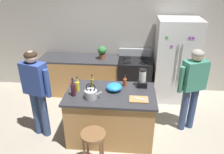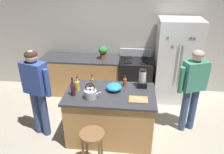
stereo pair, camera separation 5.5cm
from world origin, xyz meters
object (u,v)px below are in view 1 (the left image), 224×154
object	(u,v)px
bottle_wine	(73,89)
bottle_soda	(77,86)
refrigerator	(175,61)
potted_plant	(102,52)
blender_appliance	(142,79)
mixing_bowl	(114,87)
bottle_vinegar	(92,83)
bar_stool	(94,142)
tea_kettle	(91,94)
bottle_cooking_sauce	(125,82)
stove_range	(134,78)
kitchen_island	(111,115)
person_by_sink_right	(193,83)
chef_knife	(140,99)
cutting_board	(139,99)
person_by_island_left	(36,87)

from	to	relation	value
bottle_wine	bottle_soda	bearing A→B (deg)	78.08
refrigerator	potted_plant	world-z (taller)	refrigerator
blender_appliance	mixing_bowl	xyz separation A→B (m)	(-0.48, -0.18, -0.08)
bottle_wine	bottle_vinegar	bearing A→B (deg)	50.60
bar_stool	tea_kettle	world-z (taller)	tea_kettle
bottle_cooking_sauce	mixing_bowl	xyz separation A→B (m)	(-0.17, -0.17, -0.02)
stove_range	bottle_soda	world-z (taller)	bottle_soda
kitchen_island	bottle_wine	xyz separation A→B (m)	(-0.59, -0.14, 0.57)
person_by_sink_right	bottle_wine	bearing A→B (deg)	-166.19
person_by_sink_right	bottle_soda	distance (m)	2.01
refrigerator	chef_knife	bearing A→B (deg)	-116.00
blender_appliance	bottle_vinegar	xyz separation A→B (m)	(-0.87, -0.10, -0.05)
person_by_sink_right	tea_kettle	world-z (taller)	person_by_sink_right
blender_appliance	cutting_board	distance (m)	0.48
stove_range	person_by_island_left	size ratio (longest dim) A/B	0.67
person_by_island_left	mixing_bowl	world-z (taller)	person_by_island_left
stove_range	blender_appliance	size ratio (longest dim) A/B	3.30
kitchen_island	blender_appliance	world-z (taller)	blender_appliance
potted_plant	stove_range	bearing A→B (deg)	-1.93
kitchen_island	potted_plant	distance (m)	1.70
bar_stool	bottle_wine	bearing A→B (deg)	123.37
cutting_board	chef_knife	distance (m)	0.02
person_by_island_left	blender_appliance	bearing A→B (deg)	10.09
bottle_cooking_sauce	person_by_island_left	bearing A→B (deg)	-168.27
bottle_vinegar	bottle_cooking_sauce	bearing A→B (deg)	8.74
bar_stool	bottle_vinegar	size ratio (longest dim) A/B	2.90
potted_plant	tea_kettle	bearing A→B (deg)	-88.58
mixing_bowl	refrigerator	bearing A→B (deg)	48.26
bottle_soda	chef_knife	bearing A→B (deg)	-11.38
bottle_soda	bottle_vinegar	distance (m)	0.27
person_by_sink_right	bar_stool	world-z (taller)	person_by_sink_right
refrigerator	bottle_cooking_sauce	bearing A→B (deg)	-131.21
bottle_vinegar	chef_knife	bearing A→B (deg)	-24.00
kitchen_island	person_by_sink_right	size ratio (longest dim) A/B	0.95
kitchen_island	refrigerator	bearing A→B (deg)	48.87
blender_appliance	bottle_vinegar	distance (m)	0.87
potted_plant	bottle_vinegar	size ratio (longest dim) A/B	1.27
person_by_sink_right	bottle_soda	bearing A→B (deg)	-170.37
stove_range	potted_plant	distance (m)	0.98
person_by_sink_right	cutting_board	xyz separation A→B (m)	(-0.95, -0.55, -0.05)
refrigerator	mixing_bowl	size ratio (longest dim) A/B	6.92
tea_kettle	cutting_board	world-z (taller)	tea_kettle
blender_appliance	potted_plant	bearing A→B (deg)	124.27
stove_range	mixing_bowl	distance (m)	1.56
bar_stool	mixing_bowl	world-z (taller)	mixing_bowl
potted_plant	person_by_sink_right	bearing A→B (deg)	-34.13
bottle_wine	cutting_board	xyz separation A→B (m)	(1.06, -0.05, -0.11)
chef_knife	cutting_board	bearing A→B (deg)	-159.27
person_by_sink_right	refrigerator	bearing A→B (deg)	95.51
bottle_soda	kitchen_island	bearing A→B (deg)	-2.44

